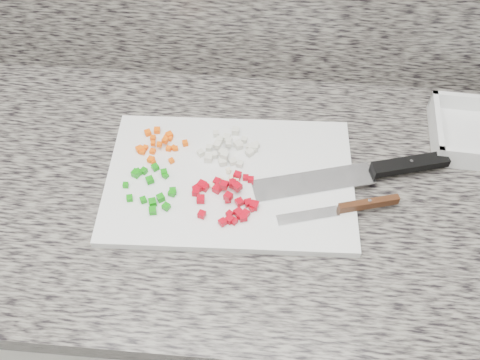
% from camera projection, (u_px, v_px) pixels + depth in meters
% --- Properties ---
extents(cabinet, '(3.92, 0.62, 0.86)m').
position_uv_depth(cabinet, '(215.00, 297.00, 1.34)').
color(cabinet, white).
rests_on(cabinet, ground).
extents(countertop, '(3.96, 0.64, 0.04)m').
position_uv_depth(countertop, '(206.00, 189.00, 0.99)').
color(countertop, slate).
rests_on(countertop, cabinet).
extents(cutting_board, '(0.45, 0.31, 0.01)m').
position_uv_depth(cutting_board, '(230.00, 180.00, 0.96)').
color(cutting_board, white).
rests_on(cutting_board, countertop).
extents(carrot_pile, '(0.10, 0.09, 0.02)m').
position_uv_depth(carrot_pile, '(157.00, 145.00, 1.00)').
color(carrot_pile, '#FF5A05').
rests_on(carrot_pile, cutting_board).
extents(onion_pile, '(0.12, 0.09, 0.02)m').
position_uv_depth(onion_pile, '(230.00, 149.00, 0.99)').
color(onion_pile, silver).
rests_on(onion_pile, cutting_board).
extents(green_pepper_pile, '(0.10, 0.11, 0.01)m').
position_uv_depth(green_pepper_pile, '(152.00, 188.00, 0.94)').
color(green_pepper_pile, '#0F890C').
rests_on(green_pepper_pile, cutting_board).
extents(red_pepper_pile, '(0.12, 0.12, 0.02)m').
position_uv_depth(red_pepper_pile, '(227.00, 197.00, 0.92)').
color(red_pepper_pile, '#AE0212').
rests_on(red_pepper_pile, cutting_board).
extents(garlic_pile, '(0.05, 0.05, 0.01)m').
position_uv_depth(garlic_pile, '(226.00, 179.00, 0.95)').
color(garlic_pile, beige).
rests_on(garlic_pile, cutting_board).
extents(chef_knife, '(0.36, 0.14, 0.02)m').
position_uv_depth(chef_knife, '(377.00, 170.00, 0.96)').
color(chef_knife, silver).
rests_on(chef_knife, cutting_board).
extents(paring_knife, '(0.21, 0.07, 0.02)m').
position_uv_depth(paring_knife, '(353.00, 207.00, 0.91)').
color(paring_knife, silver).
rests_on(paring_knife, cutting_board).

